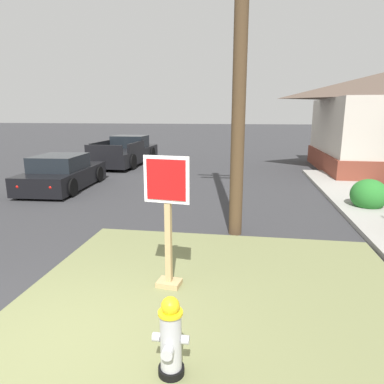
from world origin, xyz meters
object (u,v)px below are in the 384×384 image
(stop_sign, at_px, (168,226))
(parked_sedan_black, at_px, (62,174))
(manhole_cover, at_px, (120,236))
(fire_hydrant, at_px, (171,339))
(pickup_truck_black, at_px, (126,153))

(stop_sign, xyz_separation_m, parked_sedan_black, (-5.48, 6.73, -0.53))
(manhole_cover, distance_m, parked_sedan_black, 5.94)
(manhole_cover, xyz_separation_m, parked_sedan_black, (-3.85, 4.49, 0.53))
(fire_hydrant, distance_m, stop_sign, 1.97)
(manhole_cover, height_order, pickup_truck_black, pickup_truck_black)
(fire_hydrant, distance_m, manhole_cover, 4.58)
(stop_sign, xyz_separation_m, manhole_cover, (-1.63, 2.24, -1.06))
(stop_sign, xyz_separation_m, pickup_truck_black, (-5.25, 13.01, -0.45))
(fire_hydrant, relative_size, pickup_truck_black, 0.16)
(manhole_cover, bearing_deg, pickup_truck_black, 108.60)
(fire_hydrant, relative_size, stop_sign, 0.43)
(manhole_cover, distance_m, pickup_truck_black, 11.38)
(fire_hydrant, height_order, pickup_truck_black, pickup_truck_black)
(stop_sign, bearing_deg, pickup_truck_black, 111.99)
(stop_sign, distance_m, parked_sedan_black, 8.69)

